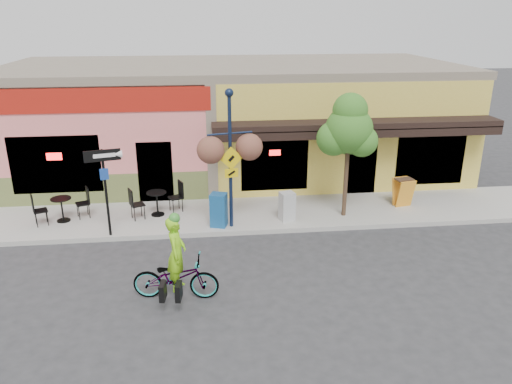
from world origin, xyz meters
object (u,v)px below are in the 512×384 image
newspaper_box_grey (287,206)px  street_tree (347,156)px  newspaper_box_blue (219,210)px  bicycle (176,277)px  lamp_post (230,160)px  building (233,118)px  cyclist_rider (177,263)px  one_way_sign (106,193)px

newspaper_box_grey → street_tree: bearing=-9.2°
newspaper_box_blue → bicycle: bearing=-89.7°
bicycle → lamp_post: (1.57, 3.75, 1.75)m
building → cyclist_rider: size_ratio=9.95×
cyclist_rider → one_way_sign: 4.14m
building → cyclist_rider: building is taller
building → one_way_sign: bearing=-121.4°
newspaper_box_grey → one_way_sign: bearing=170.6°
bicycle → building: bearing=-3.6°
one_way_sign → street_tree: street_tree is taller
bicycle → newspaper_box_grey: newspaper_box_grey is taller
bicycle → street_tree: size_ratio=0.50×
lamp_post → street_tree: lamp_post is taller
cyclist_rider → lamp_post: lamp_post is taller
bicycle → one_way_sign: size_ratio=0.77×
building → newspaper_box_grey: size_ratio=19.43×
one_way_sign → newspaper_box_grey: (5.47, 0.54, -0.86)m
bicycle → street_tree: (5.32, 4.24, 1.64)m
cyclist_rider → newspaper_box_grey: size_ratio=1.95×
street_tree → bicycle: bearing=-141.5°
bicycle → one_way_sign: one_way_sign is taller
bicycle → cyclist_rider: (0.05, 0.00, 0.38)m
lamp_post → street_tree: 3.78m
cyclist_rider → newspaper_box_blue: bearing=-8.8°
bicycle → newspaper_box_grey: (3.38, 4.04, 0.08)m
cyclist_rider → newspaper_box_grey: cyclist_rider is taller
cyclist_rider → newspaper_box_blue: size_ratio=1.71×
bicycle → newspaper_box_blue: newspaper_box_blue is taller
bicycle → cyclist_rider: cyclist_rider is taller
cyclist_rider → newspaper_box_grey: (3.33, 4.04, -0.30)m
building → lamp_post: 6.61m
newspaper_box_blue → newspaper_box_grey: newspaper_box_blue is taller
one_way_sign → street_tree: size_ratio=0.65×
newspaper_box_blue → newspaper_box_grey: size_ratio=1.14×
newspaper_box_blue → street_tree: bearing=23.6°
building → newspaper_box_blue: size_ratio=17.05×
building → newspaper_box_grey: bearing=-78.5°
cyclist_rider → lamp_post: (1.52, 3.75, 1.38)m
newspaper_box_grey → street_tree: size_ratio=0.23×
newspaper_box_grey → newspaper_box_blue: bearing=170.9°
lamp_post → cyclist_rider: bearing=-123.5°
cyclist_rider → lamp_post: bearing=-14.3°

